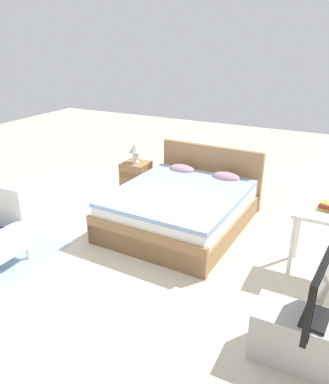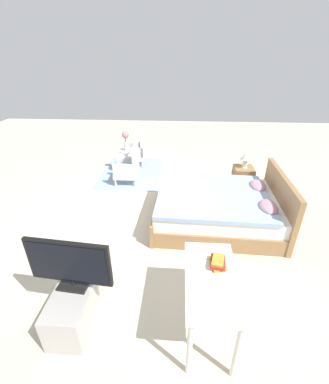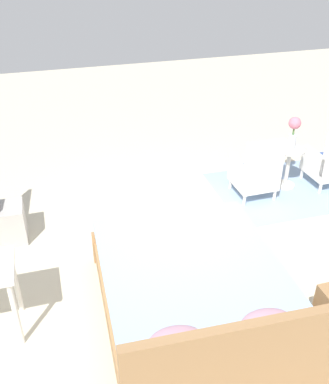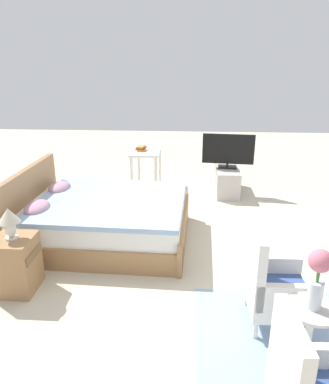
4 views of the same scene
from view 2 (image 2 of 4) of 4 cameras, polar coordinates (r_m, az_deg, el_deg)
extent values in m
plane|color=beige|center=(4.89, -0.76, -5.34)|extent=(16.00, 16.00, 0.00)
cube|color=#8EA8C6|center=(6.76, -7.32, 4.42)|extent=(2.10, 1.50, 0.01)
cube|color=#997047|center=(4.74, 11.26, -5.06)|extent=(1.76, 2.20, 0.28)
cube|color=white|center=(4.61, 11.56, -2.35)|extent=(1.69, 2.11, 0.24)
cube|color=#93B2D6|center=(4.53, 10.66, -0.67)|extent=(1.74, 1.95, 0.06)
cube|color=#997047|center=(4.80, 23.97, -2.01)|extent=(1.72, 0.14, 0.96)
cube|color=#997047|center=(4.71, -1.37, -3.84)|extent=(1.72, 0.12, 0.40)
ellipsoid|color=#B28499|center=(4.99, 20.01, 1.38)|extent=(0.45, 0.30, 0.14)
ellipsoid|color=#B28499|center=(4.35, 22.06, -3.10)|extent=(0.45, 0.30, 0.14)
cylinder|color=white|center=(7.50, -8.10, 7.49)|extent=(0.04, 0.04, 0.16)
cylinder|color=white|center=(7.08, -8.62, 6.18)|extent=(0.04, 0.04, 0.16)
cylinder|color=white|center=(7.45, -4.57, 7.52)|extent=(0.04, 0.04, 0.16)
cylinder|color=white|center=(7.02, -4.89, 6.20)|extent=(0.04, 0.04, 0.16)
cube|color=white|center=(7.21, -6.61, 7.91)|extent=(0.57, 0.57, 0.12)
cube|color=#3D5693|center=(7.17, -6.65, 8.73)|extent=(0.52, 0.52, 0.10)
cube|color=white|center=(7.06, -4.89, 10.82)|extent=(0.54, 0.11, 0.64)
cube|color=white|center=(7.37, -6.47, 9.93)|extent=(0.10, 0.52, 0.26)
cube|color=white|center=(6.93, -6.92, 8.71)|extent=(0.10, 0.52, 0.26)
cylinder|color=white|center=(6.46, -9.97, 3.86)|extent=(0.04, 0.04, 0.16)
cylinder|color=white|center=(6.05, -10.84, 2.07)|extent=(0.04, 0.04, 0.16)
cylinder|color=white|center=(6.37, -5.92, 3.82)|extent=(0.04, 0.04, 0.16)
cylinder|color=white|center=(5.96, -6.54, 2.00)|extent=(0.04, 0.04, 0.16)
cube|color=white|center=(6.15, -8.41, 4.15)|extent=(0.55, 0.55, 0.12)
cube|color=#3D5693|center=(6.11, -8.48, 5.10)|extent=(0.51, 0.51, 0.10)
cube|color=white|center=(5.97, -6.48, 7.47)|extent=(0.54, 0.09, 0.64)
cube|color=white|center=(6.29, -8.15, 6.60)|extent=(0.08, 0.51, 0.26)
cube|color=white|center=(5.86, -8.94, 4.92)|extent=(0.08, 0.51, 0.26)
cylinder|color=beige|center=(6.78, -8.12, 4.50)|extent=(0.28, 0.28, 0.03)
cylinder|color=beige|center=(6.67, -8.28, 6.74)|extent=(0.06, 0.06, 0.54)
cylinder|color=beige|center=(6.57, -8.46, 9.05)|extent=(0.40, 0.40, 0.02)
cylinder|color=silver|center=(6.53, -8.53, 10.07)|extent=(0.11, 0.11, 0.22)
cylinder|color=#477538|center=(6.49, -8.63, 11.41)|extent=(0.02, 0.02, 0.10)
sphere|color=#DB7084|center=(6.45, -8.71, 12.45)|extent=(0.17, 0.17, 0.17)
cube|color=#997047|center=(5.83, 16.89, 2.55)|extent=(0.44, 0.40, 0.60)
cube|color=brown|center=(5.73, 15.06, 3.70)|extent=(0.37, 0.01, 0.09)
cylinder|color=silver|center=(5.71, 17.31, 5.34)|extent=(0.13, 0.13, 0.02)
ellipsoid|color=silver|center=(5.67, 17.44, 6.17)|extent=(0.11, 0.11, 0.16)
cone|color=beige|center=(5.62, 17.66, 7.63)|extent=(0.22, 0.22, 0.15)
cube|color=#B7B2AD|center=(3.32, -18.74, -21.77)|extent=(0.96, 0.40, 0.46)
cube|color=black|center=(3.14, -19.45, -18.84)|extent=(0.23, 0.34, 0.03)
cylinder|color=black|center=(3.11, -19.57, -18.34)|extent=(0.04, 0.04, 0.05)
cube|color=black|center=(2.92, -20.50, -14.38)|extent=(0.13, 0.91, 0.53)
cube|color=black|center=(2.91, -20.73, -14.70)|extent=(0.09, 0.84, 0.47)
cylinder|color=silver|center=(3.29, 5.20, -17.10)|extent=(0.05, 0.05, 0.73)
cylinder|color=silver|center=(2.71, 5.56, -31.35)|extent=(0.05, 0.05, 0.73)
cylinder|color=silver|center=(3.33, 12.78, -17.10)|extent=(0.05, 0.05, 0.73)
cylinder|color=silver|center=(2.76, 15.78, -30.99)|extent=(0.05, 0.05, 0.73)
cube|color=silver|center=(2.70, 10.43, -18.40)|extent=(1.04, 0.52, 0.04)
cube|color=#B79333|center=(2.80, 11.70, -15.40)|extent=(0.23, 0.19, 0.03)
cube|color=#AD2823|center=(2.78, 11.76, -14.97)|extent=(0.23, 0.18, 0.03)
cube|color=#B79333|center=(2.77, 11.82, -14.55)|extent=(0.21, 0.16, 0.03)
camera|label=1|loc=(4.25, -61.93, 12.19)|focal=35.00mm
camera|label=3|loc=(4.64, 62.87, 22.77)|focal=42.00mm
camera|label=4|loc=(8.46, 1.08, 25.65)|focal=35.00mm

